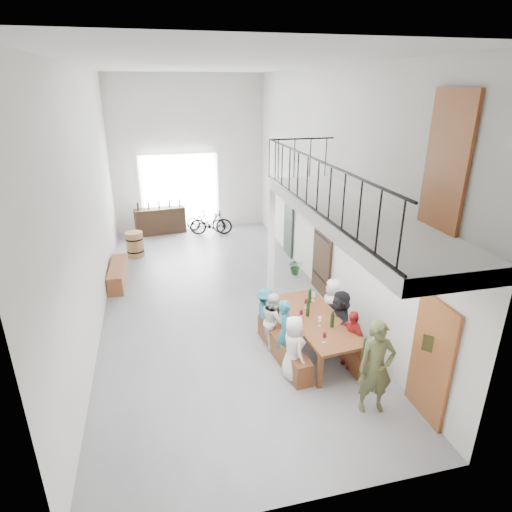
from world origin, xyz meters
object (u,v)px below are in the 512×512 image
object	(u,v)px
oak_barrel	(135,244)
serving_counter	(160,221)
tasting_table	(316,322)
bench_inner	(283,348)
host_standing	(376,368)
side_bench	(118,274)
bicycle_near	(206,221)

from	to	relation	value
oak_barrel	serving_counter	size ratio (longest dim) A/B	0.45
tasting_table	bench_inner	size ratio (longest dim) A/B	1.22
serving_counter	host_standing	world-z (taller)	host_standing
side_bench	oak_barrel	bearing A→B (deg)	77.12
tasting_table	bicycle_near	distance (m)	8.33
side_bench	serving_counter	size ratio (longest dim) A/B	1.01
tasting_table	oak_barrel	xyz separation A→B (m)	(-3.65, 6.29, -0.30)
bench_inner	tasting_table	bearing A→B (deg)	-2.27
tasting_table	side_bench	world-z (taller)	tasting_table
tasting_table	serving_counter	world-z (taller)	serving_counter
serving_counter	bicycle_near	distance (m)	1.67
tasting_table	bicycle_near	bearing A→B (deg)	92.25
bench_inner	bicycle_near	bearing A→B (deg)	86.69
side_bench	bicycle_near	bearing A→B (deg)	52.54
side_bench	oak_barrel	world-z (taller)	oak_barrel
bench_inner	bicycle_near	size ratio (longest dim) A/B	1.35
side_bench	bicycle_near	distance (m)	4.86
tasting_table	side_bench	xyz separation A→B (m)	(-4.08, 4.39, -0.45)
serving_counter	host_standing	distance (m)	10.72
tasting_table	bench_inner	bearing A→B (deg)	178.57
bench_inner	side_bench	bearing A→B (deg)	121.02
oak_barrel	host_standing	size ratio (longest dim) A/B	0.48
serving_counter	bicycle_near	xyz separation A→B (m)	(1.65, -0.21, -0.08)
oak_barrel	bicycle_near	size ratio (longest dim) A/B	0.53
oak_barrel	bicycle_near	distance (m)	3.19
tasting_table	oak_barrel	distance (m)	7.28
tasting_table	serving_counter	distance (m)	8.90
oak_barrel	bench_inner	bearing A→B (deg)	-64.93
serving_counter	oak_barrel	bearing A→B (deg)	-119.59
oak_barrel	host_standing	xyz separation A→B (m)	(3.99, -8.09, 0.43)
side_bench	serving_counter	world-z (taller)	serving_counter
bench_inner	side_bench	xyz separation A→B (m)	(-3.40, 4.44, 0.02)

